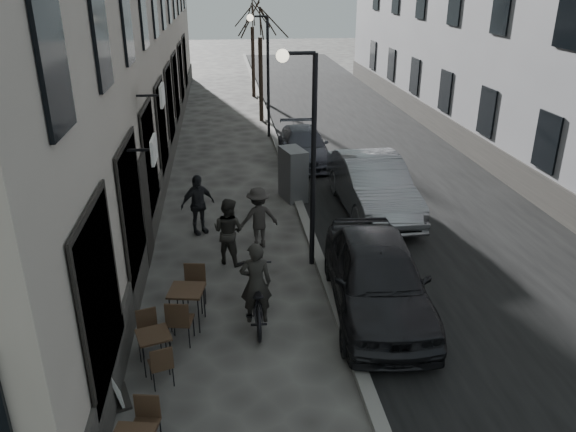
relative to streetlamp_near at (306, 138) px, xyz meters
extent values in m
cube|color=black|center=(4.02, 10.00, -3.16)|extent=(7.30, 60.00, 0.00)
cube|color=slate|center=(0.37, 10.00, -3.10)|extent=(0.25, 60.00, 0.12)
cylinder|color=black|center=(0.17, 0.00, -0.66)|extent=(0.12, 0.12, 5.00)
cylinder|color=black|center=(-0.18, 0.00, 1.84)|extent=(0.70, 0.08, 0.08)
sphere|color=#FFF2CC|center=(-0.53, 0.00, 1.79)|extent=(0.28, 0.28, 0.28)
cylinder|color=black|center=(0.17, 12.00, -0.66)|extent=(0.12, 0.12, 5.00)
cylinder|color=black|center=(-0.18, 12.00, 1.84)|extent=(0.70, 0.08, 0.08)
sphere|color=#FFF2CC|center=(-0.53, 12.00, 1.79)|extent=(0.28, 0.28, 0.28)
cylinder|color=black|center=(0.07, 15.00, -1.21)|extent=(0.20, 0.20, 3.90)
cylinder|color=black|center=(0.07, 21.00, -1.21)|extent=(0.20, 0.20, 3.90)
cube|color=#332016|center=(-3.23, -3.58, -2.49)|extent=(0.70, 0.70, 0.04)
cylinder|color=black|center=(-3.38, -3.87, -2.83)|extent=(0.02, 0.02, 0.65)
cylinder|color=black|center=(-2.93, -3.73, -2.83)|extent=(0.02, 0.02, 0.65)
cylinder|color=black|center=(-3.52, -3.42, -2.83)|extent=(0.02, 0.02, 0.65)
cylinder|color=black|center=(-3.07, -3.29, -2.83)|extent=(0.02, 0.02, 0.65)
cube|color=#332016|center=(-2.70, -2.31, -2.37)|extent=(0.77, 0.77, 0.04)
cylinder|color=black|center=(-3.03, -2.53, -2.78)|extent=(0.03, 0.03, 0.77)
cylinder|color=black|center=(-2.48, -2.63, -2.78)|extent=(0.03, 0.03, 0.77)
cylinder|color=black|center=(-2.93, -1.98, -2.78)|extent=(0.03, 0.03, 0.77)
cylinder|color=black|center=(-2.38, -2.08, -2.78)|extent=(0.03, 0.03, 0.77)
cube|color=black|center=(-3.78, -4.37, -3.14)|extent=(0.53, 0.76, 0.04)
cube|color=beige|center=(-3.87, -4.37, -2.55)|extent=(0.49, 0.74, 1.15)
cube|color=#59595B|center=(0.27, 4.40, -2.35)|extent=(0.85, 1.20, 1.63)
imported|color=black|center=(-1.33, -2.32, -2.63)|extent=(0.73, 2.04, 1.07)
imported|color=black|center=(-1.33, -2.32, -2.29)|extent=(0.64, 0.42, 1.74)
imported|color=#282622|center=(-1.82, 0.31, -2.33)|extent=(1.03, 0.97, 1.67)
imported|color=#2D2A27|center=(-1.04, 1.11, -2.35)|extent=(1.16, 0.83, 1.62)
imported|color=black|center=(-2.61, 2.14, -2.33)|extent=(1.05, 0.83, 1.67)
imported|color=black|center=(1.17, -2.22, -2.36)|extent=(2.26, 4.85, 1.61)
imported|color=gray|center=(2.47, 3.13, -2.34)|extent=(1.85, 5.03, 1.64)
imported|color=#3E404A|center=(1.17, 8.23, -2.55)|extent=(1.78, 4.24, 1.22)
camera|label=1|loc=(-1.85, -12.05, 3.31)|focal=35.00mm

